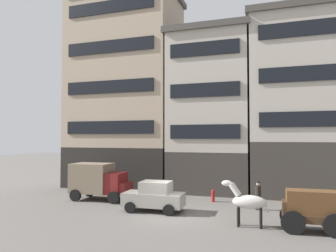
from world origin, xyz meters
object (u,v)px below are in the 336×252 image
Objects in this scene: sedan_dark at (154,196)px; fire_hydrant_curbside at (213,196)px; delivery_truck_near at (99,180)px; cargo_wagon at (311,208)px; draft_horse at (247,201)px; pedestrian_officer at (258,194)px.

sedan_dark is 4.53× the size of fire_hydrant_curbside.
sedan_dark is 4.99m from fire_hydrant_curbside.
delivery_truck_near is 5.28× the size of fire_hydrant_curbside.
cargo_wagon is 2.95m from draft_horse.
delivery_truck_near is (-10.76, 3.72, 0.15)m from draft_horse.
pedestrian_officer is (-2.59, 4.04, -0.17)m from cargo_wagon.
cargo_wagon is at bearing -15.19° from delivery_truck_near.
pedestrian_officer is at bearing 122.67° from cargo_wagon.
sedan_dark is at bearing -158.39° from pedestrian_officer.
cargo_wagon is 8.79m from sedan_dark.
cargo_wagon reaches higher than pedestrian_officer.
sedan_dark is (5.07, -2.08, -0.51)m from delivery_truck_near.
draft_horse is at bearing -19.08° from delivery_truck_near.
cargo_wagon is 14.20m from delivery_truck_near.
fire_hydrant_curbside is (7.98, 1.94, -1.00)m from delivery_truck_near.
cargo_wagon is at bearing 0.01° from draft_horse.
delivery_truck_near is 8.28m from fire_hydrant_curbside.
draft_horse reaches higher than fire_hydrant_curbside.
pedestrian_officer is 3.57m from fire_hydrant_curbside.
cargo_wagon is 0.78× the size of sedan_dark.
pedestrian_officer is at bearing 84.88° from draft_horse.
delivery_truck_near is 1.17× the size of sedan_dark.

